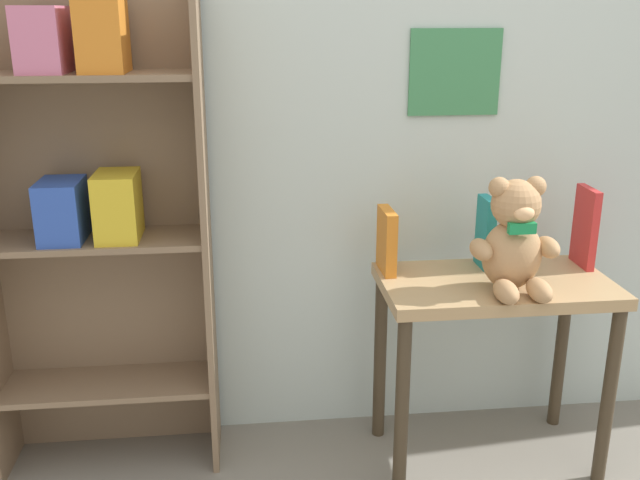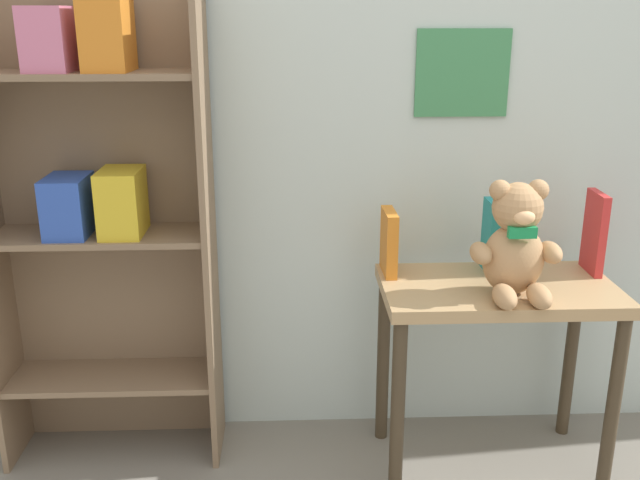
% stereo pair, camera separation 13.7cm
% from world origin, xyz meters
% --- Properties ---
extents(wall_back, '(4.80, 0.07, 2.50)m').
position_xyz_m(wall_back, '(0.00, 1.48, 1.25)').
color(wall_back, silver).
rests_on(wall_back, ground_plane).
extents(bookshelf_side, '(0.66, 0.24, 1.45)m').
position_xyz_m(bookshelf_side, '(-0.96, 1.34, 0.82)').
color(bookshelf_side, '#7F664C').
rests_on(bookshelf_side, ground_plane).
extents(display_table, '(0.67, 0.38, 0.60)m').
position_xyz_m(display_table, '(0.20, 1.19, 0.50)').
color(display_table, tan).
rests_on(display_table, ground_plane).
extents(teddy_bear, '(0.25, 0.23, 0.32)m').
position_xyz_m(teddy_bear, '(0.21, 1.11, 0.75)').
color(teddy_bear, tan).
rests_on(teddy_bear, display_table).
extents(book_standing_orange, '(0.04, 0.14, 0.19)m').
position_xyz_m(book_standing_orange, '(-0.10, 1.30, 0.70)').
color(book_standing_orange, orange).
rests_on(book_standing_orange, display_table).
extents(book_standing_teal, '(0.03, 0.10, 0.22)m').
position_xyz_m(book_standing_teal, '(0.20, 1.30, 0.71)').
color(book_standing_teal, teal).
rests_on(book_standing_teal, display_table).
extents(book_standing_red, '(0.03, 0.13, 0.24)m').
position_xyz_m(book_standing_red, '(0.51, 1.28, 0.72)').
color(book_standing_red, red).
rests_on(book_standing_red, display_table).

